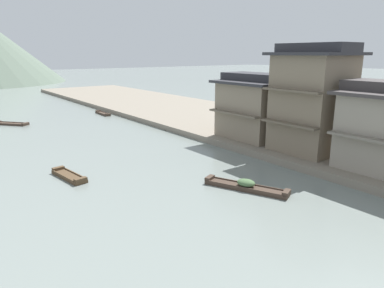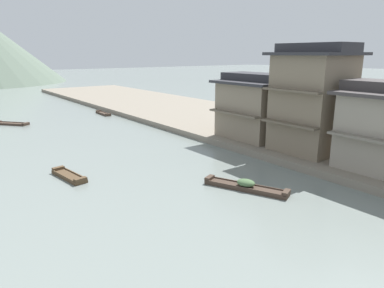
# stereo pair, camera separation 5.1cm
# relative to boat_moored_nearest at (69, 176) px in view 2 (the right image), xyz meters

# --- Properties ---
(riverbank_right) EXTENTS (18.00, 110.00, 0.59)m
(riverbank_right) POSITION_rel_boat_moored_nearest_xyz_m (23.04, 6.81, 0.15)
(riverbank_right) COLOR gray
(riverbank_right) RESTS_ON ground
(boat_moored_nearest) EXTENTS (1.44, 3.77, 0.42)m
(boat_moored_nearest) POSITION_rel_boat_moored_nearest_xyz_m (0.00, 0.00, 0.00)
(boat_moored_nearest) COLOR brown
(boat_moored_nearest) RESTS_ON ground
(boat_moored_second) EXTENTS (3.63, 4.10, 0.34)m
(boat_moored_second) POSITION_rel_boat_moored_nearest_xyz_m (0.65, 23.46, -0.03)
(boat_moored_second) COLOR #423328
(boat_moored_second) RESTS_ON ground
(boat_moored_third) EXTENTS (3.06, 5.47, 0.70)m
(boat_moored_third) POSITION_rel_boat_moored_nearest_xyz_m (8.37, -9.10, 0.08)
(boat_moored_third) COLOR #423328
(boat_moored_third) RESTS_ON ground
(boat_moored_far) EXTENTS (0.90, 4.02, 0.38)m
(boat_moored_far) POSITION_rel_boat_moored_nearest_xyz_m (12.76, 23.75, -0.01)
(boat_moored_far) COLOR #423328
(boat_moored_far) RESTS_ON ground
(house_waterfront_tall) EXTENTS (6.25, 5.96, 8.74)m
(house_waterfront_tall) POSITION_rel_boat_moored_nearest_xyz_m (17.92, -7.04, 4.76)
(house_waterfront_tall) COLOR #7F705B
(house_waterfront_tall) RESTS_ON riverbank_right
(house_waterfront_narrow) EXTENTS (6.46, 6.88, 6.14)m
(house_waterfront_narrow) POSITION_rel_boat_moored_nearest_xyz_m (18.04, -0.82, 3.45)
(house_waterfront_narrow) COLOR gray
(house_waterfront_narrow) RESTS_ON riverbank_right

